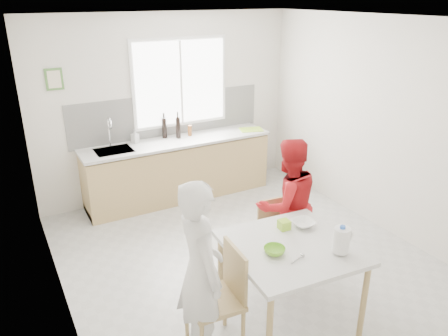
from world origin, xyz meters
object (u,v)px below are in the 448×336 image
at_px(person_white, 200,271).
at_px(wine_bottle_b, 164,128).
at_px(chair_far, 276,232).
at_px(chair_left, 222,294).
at_px(bowl_green, 274,251).
at_px(wine_bottle_a, 178,127).
at_px(person_red, 287,205).
at_px(milk_jug, 342,240).
at_px(dining_table, 290,254).
at_px(bowl_white, 303,224).

height_order(person_white, wine_bottle_b, person_white).
height_order(chair_far, person_white, person_white).
xyz_separation_m(chair_left, bowl_green, (0.47, -0.09, 0.34)).
relative_size(wine_bottle_a, wine_bottle_b, 1.07).
bearing_deg(person_red, wine_bottle_b, -75.12).
xyz_separation_m(person_white, milk_jug, (1.17, -0.37, 0.16)).
relative_size(milk_jug, wine_bottle_a, 0.78).
distance_m(dining_table, bowl_green, 0.24).
xyz_separation_m(chair_left, milk_jug, (0.98, -0.35, 0.44)).
relative_size(person_red, wine_bottle_a, 4.77).
bearing_deg(bowl_green, dining_table, 9.73).
bearing_deg(chair_far, bowl_green, -122.54).
bearing_deg(bowl_green, chair_left, 169.72).
height_order(dining_table, wine_bottle_a, wine_bottle_a).
relative_size(bowl_green, bowl_white, 0.85).
height_order(chair_far, bowl_green, bowl_green).
bearing_deg(bowl_white, dining_table, -144.50).
height_order(person_white, milk_jug, person_white).
height_order(bowl_green, wine_bottle_a, wine_bottle_a).
xyz_separation_m(dining_table, chair_left, (-0.68, 0.05, -0.22)).
height_order(person_red, bowl_white, person_red).
relative_size(chair_left, chair_far, 1.16).
bearing_deg(chair_left, bowl_green, 84.03).
height_order(dining_table, chair_far, dining_table).
relative_size(chair_left, person_red, 0.62).
height_order(bowl_white, wine_bottle_a, wine_bottle_a).
height_order(chair_left, chair_far, chair_left).
height_order(person_red, wine_bottle_b, person_red).
relative_size(dining_table, bowl_white, 5.24).
bearing_deg(bowl_white, wine_bottle_b, 94.59).
xyz_separation_m(person_white, bowl_green, (0.66, -0.10, 0.05)).
xyz_separation_m(chair_far, wine_bottle_a, (-0.16, 2.34, 0.63)).
xyz_separation_m(bowl_white, wine_bottle_b, (-0.24, 3.00, 0.21)).
relative_size(dining_table, person_red, 0.76).
xyz_separation_m(bowl_green, bowl_white, (0.52, 0.26, -0.00)).
relative_size(person_red, bowl_white, 6.90).
bearing_deg(wine_bottle_a, bowl_green, -98.23).
bearing_deg(wine_bottle_b, bowl_white, -85.41).
bearing_deg(wine_bottle_a, chair_left, -106.84).
height_order(chair_left, milk_jug, milk_jug).
xyz_separation_m(person_red, milk_jug, (-0.23, -1.08, 0.20)).
xyz_separation_m(dining_table, chair_far, (0.41, 0.78, -0.30)).
distance_m(person_white, wine_bottle_b, 3.31).
relative_size(chair_far, bowl_green, 4.35).
relative_size(person_white, wine_bottle_b, 5.40).
relative_size(chair_far, milk_jug, 3.29).
height_order(bowl_green, wine_bottle_b, wine_bottle_b).
xyz_separation_m(chair_left, person_white, (-0.19, 0.01, 0.29)).
height_order(chair_far, bowl_white, bowl_white).
xyz_separation_m(milk_jug, wine_bottle_b, (-0.22, 3.53, 0.10)).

